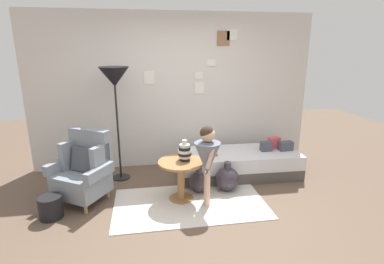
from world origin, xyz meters
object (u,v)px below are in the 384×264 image
Objects in this scene: side_table at (181,172)px; demijohn_far at (227,179)px; magazine_basket at (51,207)px; demijohn_near at (199,182)px; floor_lamp at (114,81)px; vase_striped at (185,152)px; person_child at (207,156)px; book_on_daybed at (209,154)px; armchair at (84,170)px; daybed at (239,163)px.

demijohn_far is at bearing 13.10° from side_table.
demijohn_near is at bearing 10.87° from magazine_basket.
floor_lamp is at bearing 149.35° from demijohn_near.
person_child is at bearing -43.06° from vase_striped.
demijohn_far reaches higher than magazine_basket.
magazine_basket is (-1.70, -0.23, -0.54)m from vase_striped.
vase_striped is 0.26× the size of person_child.
demijohn_near is at bearing 31.58° from side_table.
demijohn_far is (1.56, -0.69, -1.37)m from floor_lamp.
demijohn_far is at bearing 44.20° from person_child.
demijohn_near is at bearing -30.65° from floor_lamp.
floor_lamp is 1.93m from magazine_basket.
floor_lamp is 8.00× the size of book_on_daybed.
demijohn_far is at bearing -1.41° from armchair.
book_on_daybed is at bearing 49.98° from vase_striped.
magazine_basket is (-0.78, -1.05, -1.41)m from floor_lamp.
person_child is at bearing -0.42° from magazine_basket.
magazine_basket is at bearing -131.08° from armchair.
side_table is 0.28m from vase_striped.
daybed reaches higher than demijohn_near.
vase_striped reaches higher than demijohn_far.
floor_lamp is 4.00× the size of demijohn_far.
book_on_daybed is at bearing 11.79° from armchair.
daybed is 6.76× the size of vase_striped.
book_on_daybed is at bearing -171.42° from daybed.
demijohn_near is at bearing 178.35° from demijohn_far.
demijohn_near is at bearing -1.35° from armchair.
vase_striped is at bearing -168.48° from demijohn_far.
side_table is (1.29, -0.21, -0.03)m from armchair.
floor_lamp is (-0.86, 0.86, 1.15)m from side_table.
demijohn_far is (1.99, -0.05, -0.26)m from armchair.
armchair is at bearing -123.35° from floor_lamp.
vase_striped is 0.74× the size of demijohn_near.
person_child is 2.04m from magazine_basket.
demijohn_near reaches higher than magazine_basket.
armchair reaches higher than demijohn_far.
side_table is 2.17× the size of vase_striped.
vase_striped is (0.06, 0.03, 0.27)m from side_table.
vase_striped is at bearing -130.02° from book_on_daybed.
demijohn_far is (0.70, 0.16, -0.23)m from side_table.
armchair is 0.89× the size of person_child.
person_child is at bearing -135.80° from demijohn_far.
magazine_basket is (-2.17, -0.79, -0.28)m from book_on_daybed.
person_child is 0.74m from demijohn_far.
vase_striped is 1.51m from floor_lamp.
demijohn_far is at bearing 8.70° from magazine_basket.
vase_striped is at bearing -147.23° from daybed.
book_on_daybed is 0.50× the size of demijohn_far.
magazine_basket is at bearing -160.09° from book_on_daybed.
demijohn_near is at bearing -120.21° from book_on_daybed.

